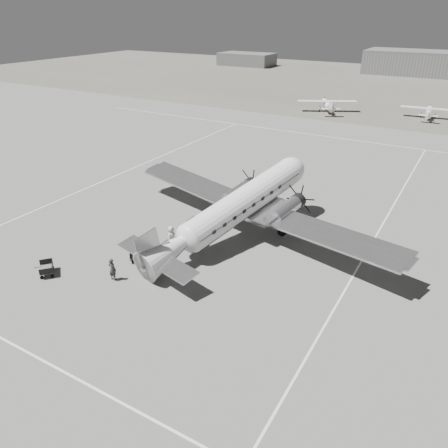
{
  "coord_description": "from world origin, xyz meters",
  "views": [
    {
      "loc": [
        17.36,
        -24.86,
        17.73
      ],
      "look_at": [
        1.66,
        2.16,
        2.2
      ],
      "focal_mm": 35.0,
      "sensor_mm": 36.0,
      "label": 1
    }
  ],
  "objects": [
    {
      "name": "ground",
      "position": [
        0.0,
        0.0,
        0.0
      ],
      "size": [
        260.0,
        260.0,
        0.0
      ],
      "primitive_type": "plane",
      "color": "slate",
      "rests_on": "ground"
    },
    {
      "name": "light_plane_left",
      "position": [
        -7.72,
        57.0,
        1.15
      ],
      "size": [
        13.96,
        13.08,
        2.3
      ],
      "primitive_type": null,
      "rotation": [
        0.0,
        0.0,
        0.48
      ],
      "color": "white",
      "rests_on": "ground"
    },
    {
      "name": "passenger",
      "position": [
        -2.16,
        0.14,
        0.94
      ],
      "size": [
        0.72,
        0.99,
        1.88
      ],
      "primitive_type": "imported",
      "rotation": [
        0.0,
        0.0,
        1.71
      ],
      "color": "silver",
      "rests_on": "ground"
    },
    {
      "name": "shed_secondary",
      "position": [
        -55.0,
        115.0,
        2.0
      ],
      "size": [
        18.0,
        10.0,
        4.0
      ],
      "primitive_type": "cube",
      "color": "#565656",
      "rests_on": "ground"
    },
    {
      "name": "taxi_line_left",
      "position": [
        -18.0,
        10.0,
        0.01
      ],
      "size": [
        0.15,
        60.0,
        0.01
      ],
      "primitive_type": "cube",
      "color": "white",
      "rests_on": "ground"
    },
    {
      "name": "dc3_airliner",
      "position": [
        1.66,
        4.16,
        2.7
      ],
      "size": [
        32.29,
        26.06,
        5.39
      ],
      "primitive_type": null,
      "rotation": [
        0.0,
        0.0,
        -0.25
      ],
      "color": "#B8B8BA",
      "rests_on": "ground"
    },
    {
      "name": "hangar_main",
      "position": [
        5.0,
        120.0,
        3.3
      ],
      "size": [
        42.0,
        14.0,
        6.6
      ],
      "color": "slate",
      "rests_on": "ground"
    },
    {
      "name": "taxi_line_horizon",
      "position": [
        0.0,
        40.0,
        0.01
      ],
      "size": [
        90.0,
        0.15,
        0.01
      ],
      "primitive_type": "cube",
      "color": "white",
      "rests_on": "ground"
    },
    {
      "name": "ramp_agent",
      "position": [
        -2.65,
        -1.77,
        0.91
      ],
      "size": [
        0.88,
        1.03,
        1.83
      ],
      "primitive_type": "imported",
      "rotation": [
        0.0,
        0.0,
        1.81
      ],
      "color": "#BABAB8",
      "rests_on": "ground"
    },
    {
      "name": "baggage_cart_far",
      "position": [
        -7.71,
        -7.81,
        0.45
      ],
      "size": [
        1.92,
        1.87,
        0.89
      ],
      "primitive_type": null,
      "rotation": [
        0.0,
        0.0,
        -0.71
      ],
      "color": "#565656",
      "rests_on": "ground"
    },
    {
      "name": "baggage_cart_near",
      "position": [
        -2.94,
        -2.87,
        0.45
      ],
      "size": [
        1.95,
        1.84,
        0.9
      ],
      "primitive_type": null,
      "rotation": [
        0.0,
        0.0,
        0.61
      ],
      "color": "#565656",
      "rests_on": "ground"
    },
    {
      "name": "grass_infield",
      "position": [
        0.0,
        95.0,
        0.0
      ],
      "size": [
        260.0,
        90.0,
        0.01
      ],
      "primitive_type": "cube",
      "color": "#5D5A4E",
      "rests_on": "ground"
    },
    {
      "name": "taxi_line_right",
      "position": [
        12.0,
        0.0,
        0.01
      ],
      "size": [
        0.15,
        80.0,
        0.01
      ],
      "primitive_type": "cube",
      "color": "white",
      "rests_on": "ground"
    },
    {
      "name": "ground_crew",
      "position": [
        -2.92,
        -5.92,
        0.88
      ],
      "size": [
        0.66,
        0.44,
        1.76
      ],
      "primitive_type": "imported",
      "rotation": [
        0.0,
        0.0,
        3.17
      ],
      "color": "#292929",
      "rests_on": "ground"
    },
    {
      "name": "taxi_line_near",
      "position": [
        0.0,
        -14.0,
        0.01
      ],
      "size": [
        60.0,
        0.15,
        0.01
      ],
      "primitive_type": "cube",
      "color": "white",
      "rests_on": "ground"
    },
    {
      "name": "light_plane_right",
      "position": [
        9.61,
        60.73,
        1.02
      ],
      "size": [
        10.46,
        8.79,
        2.03
      ],
      "primitive_type": null,
      "rotation": [
        0.0,
        0.0,
        0.09
      ],
      "color": "white",
      "rests_on": "ground"
    }
  ]
}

